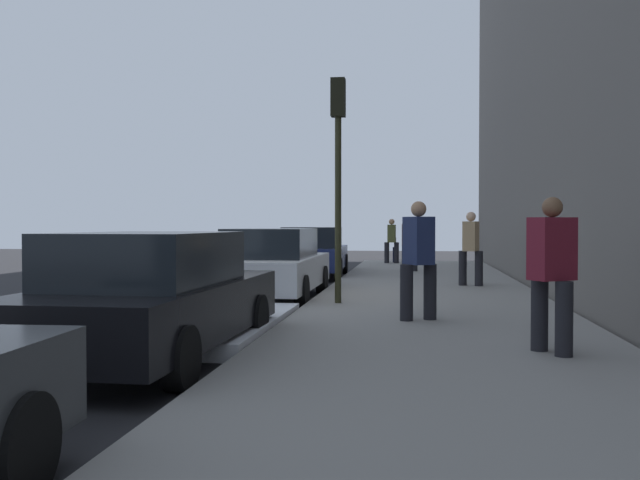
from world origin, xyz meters
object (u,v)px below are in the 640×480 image
(parked_car_navy, at_px, (313,252))
(rolling_suitcase, at_px, (396,255))
(pedestrian_burgundy_coat, at_px, (552,270))
(pedestrian_navy_coat, at_px, (418,257))
(pedestrian_tan_coat, at_px, (471,246))
(pedestrian_brown_coat, at_px, (410,242))
(pedestrian_olive_coat, at_px, (392,240))
(traffic_light_pole, at_px, (338,151))
(parked_car_white, at_px, (273,264))
(parked_car_black, at_px, (154,296))

(parked_car_navy, bearing_deg, rolling_suitcase, -21.61)
(pedestrian_burgundy_coat, distance_m, rolling_suitcase, 18.93)
(parked_car_navy, bearing_deg, pedestrian_navy_coat, -163.35)
(parked_car_navy, relative_size, pedestrian_tan_coat, 2.67)
(pedestrian_brown_coat, bearing_deg, parked_car_navy, 110.09)
(pedestrian_burgundy_coat, bearing_deg, pedestrian_tan_coat, 1.38)
(pedestrian_olive_coat, height_order, rolling_suitcase, pedestrian_olive_coat)
(pedestrian_tan_coat, xyz_separation_m, pedestrian_burgundy_coat, (-8.81, -0.21, 0.01))
(pedestrian_navy_coat, distance_m, traffic_light_pole, 3.21)
(pedestrian_burgundy_coat, height_order, traffic_light_pole, traffic_light_pole)
(pedestrian_olive_coat, bearing_deg, pedestrian_brown_coat, -170.74)
(parked_car_white, bearing_deg, pedestrian_burgundy_coat, -145.23)
(parked_car_black, distance_m, rolling_suitcase, 19.19)
(pedestrian_olive_coat, bearing_deg, parked_car_white, 169.79)
(pedestrian_burgundy_coat, bearing_deg, parked_car_black, 93.22)
(parked_car_black, distance_m, parked_car_navy, 13.19)
(pedestrian_tan_coat, height_order, traffic_light_pole, traffic_light_pole)
(parked_car_black, relative_size, parked_car_navy, 1.04)
(pedestrian_olive_coat, distance_m, rolling_suitcase, 0.81)
(pedestrian_burgundy_coat, bearing_deg, pedestrian_navy_coat, 29.51)
(parked_car_black, xyz_separation_m, pedestrian_brown_coat, (14.24, -2.88, 0.28))
(pedestrian_burgundy_coat, xyz_separation_m, pedestrian_navy_coat, (2.60, 1.47, 0.02))
(parked_car_black, height_order, pedestrian_burgundy_coat, pedestrian_burgundy_coat)
(pedestrian_tan_coat, bearing_deg, parked_car_black, 154.38)
(parked_car_black, bearing_deg, rolling_suitcase, -6.95)
(traffic_light_pole, bearing_deg, pedestrian_tan_coat, -33.98)
(pedestrian_brown_coat, bearing_deg, pedestrian_burgundy_coat, -173.14)
(traffic_light_pole, xyz_separation_m, rolling_suitcase, (14.01, -0.69, -2.52))
(pedestrian_tan_coat, bearing_deg, parked_car_white, 118.58)
(parked_car_white, relative_size, rolling_suitcase, 5.07)
(parked_car_white, xyz_separation_m, pedestrian_tan_coat, (2.33, -4.29, 0.32))
(parked_car_black, bearing_deg, parked_car_white, -0.54)
(parked_car_black, xyz_separation_m, pedestrian_burgundy_coat, (0.26, -4.56, 0.33))
(pedestrian_navy_coat, bearing_deg, parked_car_navy, 16.65)
(parked_car_black, relative_size, rolling_suitcase, 5.15)
(pedestrian_brown_coat, bearing_deg, pedestrian_tan_coat, -164.13)
(parked_car_white, height_order, pedestrian_tan_coat, pedestrian_tan_coat)
(parked_car_navy, distance_m, pedestrian_tan_coat, 6.00)
(pedestrian_olive_coat, bearing_deg, rolling_suitcase, -14.47)
(parked_car_black, bearing_deg, pedestrian_olive_coat, -6.73)
(pedestrian_navy_coat, xyz_separation_m, traffic_light_pole, (2.18, 1.46, 1.85))
(traffic_light_pole, bearing_deg, pedestrian_brown_coat, -7.73)
(pedestrian_navy_coat, bearing_deg, parked_car_black, 132.74)
(pedestrian_navy_coat, bearing_deg, rolling_suitcase, 2.72)
(parked_car_navy, bearing_deg, parked_car_black, 179.99)
(pedestrian_tan_coat, distance_m, pedestrian_brown_coat, 5.37)
(parked_car_white, distance_m, pedestrian_tan_coat, 4.89)
(parked_car_black, bearing_deg, parked_car_navy, -0.01)
(pedestrian_olive_coat, height_order, pedestrian_brown_coat, pedestrian_brown_coat)
(traffic_light_pole, bearing_deg, parked_car_navy, 11.31)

